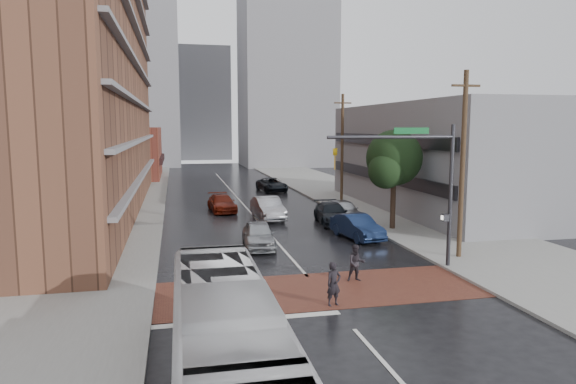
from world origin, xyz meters
name	(u,v)px	position (x,y,z in m)	size (l,w,h in m)	color
ground	(322,294)	(0.00, 0.00, 0.00)	(160.00, 160.00, 0.00)	black
crosswalk	(319,290)	(0.00, 0.50, 0.01)	(14.00, 5.00, 0.02)	brown
sidewalk_west	(111,210)	(-11.50, 25.00, 0.07)	(9.00, 90.00, 0.15)	gray
sidewalk_east	(365,201)	(11.50, 25.00, 0.07)	(9.00, 90.00, 0.15)	gray
apartment_block	(68,38)	(-14.00, 24.00, 14.00)	(10.00, 44.00, 28.00)	brown
storefront_west	(131,153)	(-12.00, 54.00, 3.50)	(8.00, 16.00, 7.00)	brown
building_east	(442,157)	(16.50, 20.00, 4.50)	(11.00, 26.00, 9.00)	slate
distant_tower_west	(128,77)	(-14.00, 78.00, 16.00)	(18.00, 16.00, 32.00)	slate
distant_tower_east	(286,66)	(14.00, 72.00, 18.00)	(16.00, 14.00, 36.00)	slate
distant_tower_center	(202,104)	(0.00, 95.00, 12.00)	(12.00, 10.00, 24.00)	slate
street_tree	(394,162)	(8.52, 12.03, 4.73)	(4.20, 4.10, 6.90)	#332319
signal_mast	(424,175)	(5.85, 2.50, 4.73)	(6.50, 0.30, 7.20)	#2D2D33
utility_pole_near	(463,164)	(8.80, 4.00, 5.14)	(1.60, 0.26, 10.00)	#473321
utility_pole_far	(342,148)	(8.80, 24.00, 5.14)	(1.60, 0.26, 10.00)	#473321
transit_bus	(225,341)	(-4.85, -7.57, 1.54)	(2.59, 11.06, 3.08)	#BBBBBD
pedestrian_a	(334,284)	(0.02, -1.50, 0.88)	(0.65, 0.42, 1.77)	black
pedestrian_b	(356,263)	(2.02, 1.41, 0.86)	(0.83, 0.65, 1.71)	black
car_travel_a	(258,235)	(-1.33, 8.90, 0.77)	(1.82, 4.51, 1.54)	#999CA0
car_travel_b	(268,208)	(0.87, 18.00, 0.86)	(1.82, 5.21, 1.72)	#B0B2B8
car_travel_c	(222,203)	(-2.26, 22.51, 0.71)	(1.98, 4.86, 1.41)	maroon
suv_travel	(272,185)	(4.34, 34.86, 0.74)	(2.44, 5.30, 1.47)	black
car_parked_near	(357,227)	(5.20, 10.00, 0.77)	(1.63, 4.68, 1.54)	#121F3F
car_parked_mid	(332,213)	(5.20, 15.39, 0.74)	(2.08, 5.12, 1.49)	black
car_parked_far	(343,211)	(6.30, 16.00, 0.81)	(1.92, 4.77, 1.63)	#B4B7BC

